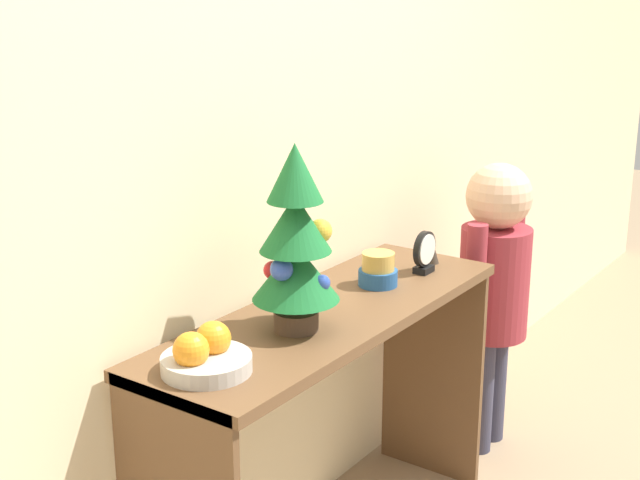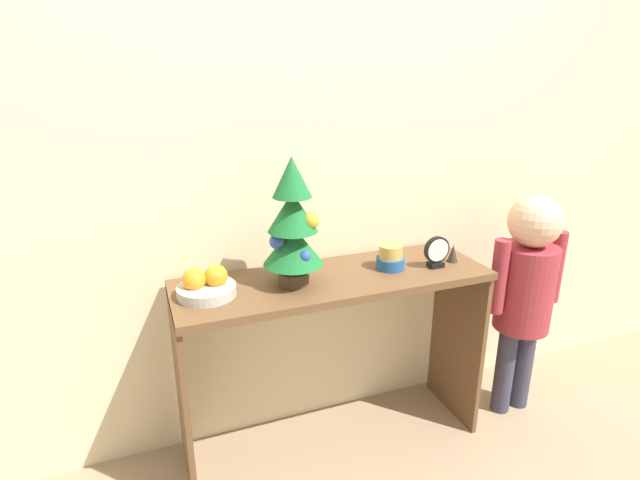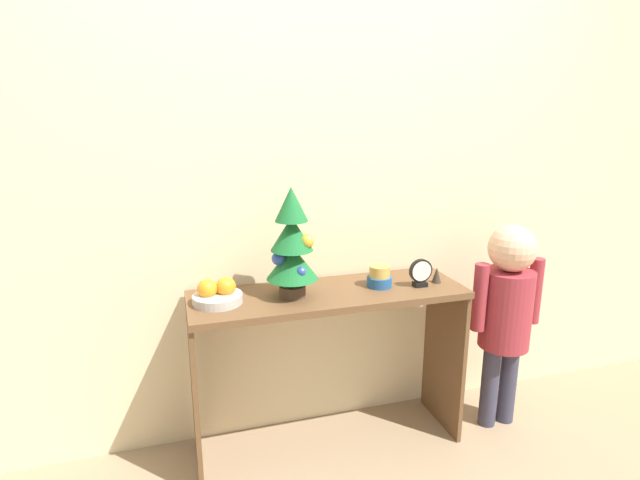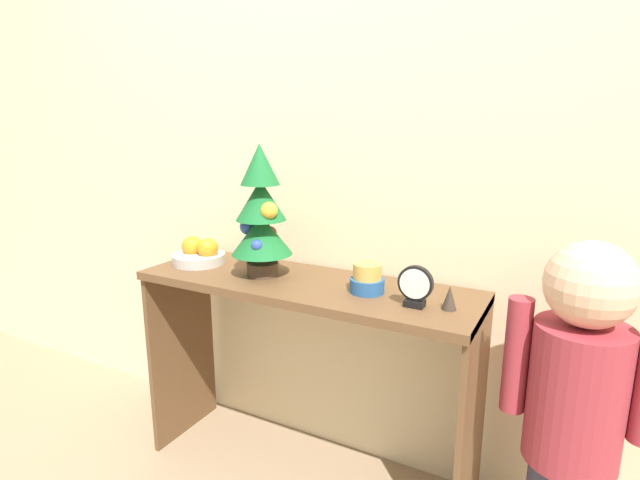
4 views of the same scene
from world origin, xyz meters
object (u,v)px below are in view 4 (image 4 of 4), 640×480
(mini_tree, at_px, (261,213))
(desk_clock, at_px, (415,287))
(child_figure, at_px, (577,385))
(singing_bowl, at_px, (367,279))
(fruit_bowl, at_px, (199,254))
(figurine, at_px, (450,298))

(mini_tree, relative_size, desk_clock, 3.70)
(mini_tree, bearing_deg, child_figure, -3.98)
(singing_bowl, bearing_deg, fruit_bowl, 179.22)
(child_figure, bearing_deg, singing_bowl, 172.58)
(mini_tree, xyz_separation_m, fruit_bowl, (-0.31, 0.02, -0.19))
(singing_bowl, height_order, desk_clock, desk_clock)
(desk_clock, height_order, child_figure, child_figure)
(mini_tree, xyz_separation_m, desk_clock, (0.58, -0.04, -0.17))
(desk_clock, distance_m, figurine, 0.10)
(singing_bowl, relative_size, child_figure, 0.11)
(singing_bowl, bearing_deg, desk_clock, -16.66)
(figurine, bearing_deg, desk_clock, -165.05)
(mini_tree, height_order, figurine, mini_tree)
(mini_tree, distance_m, figurine, 0.70)
(desk_clock, bearing_deg, singing_bowl, 163.34)
(fruit_bowl, height_order, figurine, fruit_bowl)
(figurine, distance_m, child_figure, 0.39)
(desk_clock, xyz_separation_m, figurine, (0.10, 0.03, -0.03))
(mini_tree, xyz_separation_m, child_figure, (1.03, -0.07, -0.35))
(fruit_bowl, xyz_separation_m, desk_clock, (0.89, -0.06, 0.03))
(fruit_bowl, distance_m, singing_bowl, 0.71)
(child_figure, bearing_deg, figurine, 171.20)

